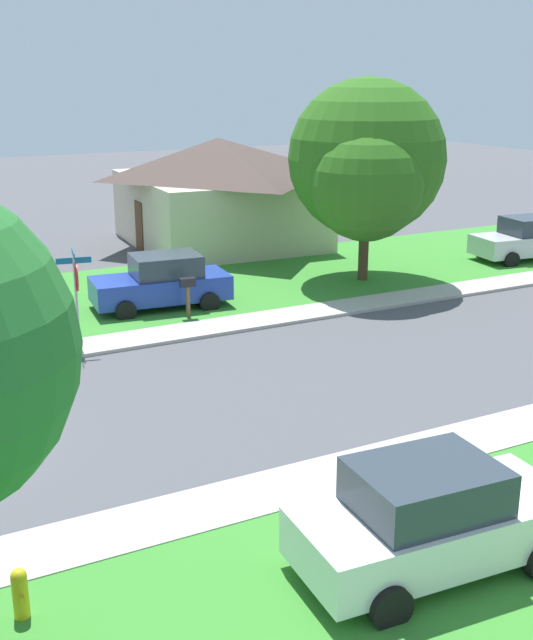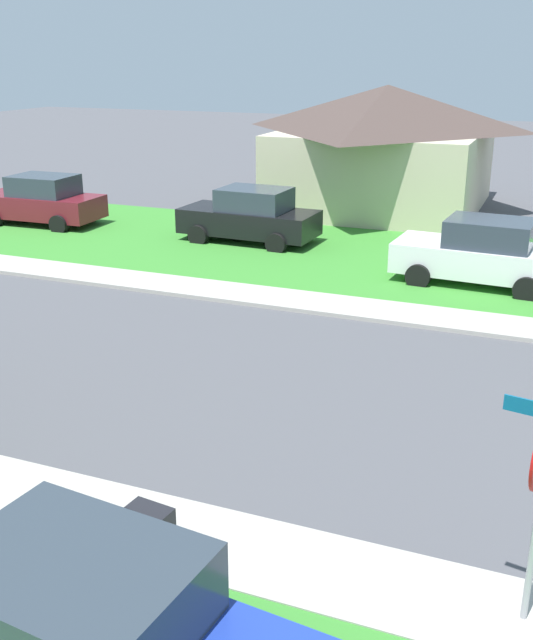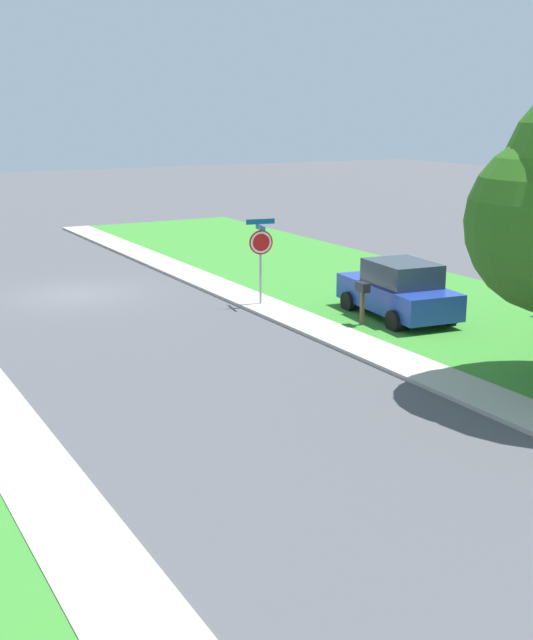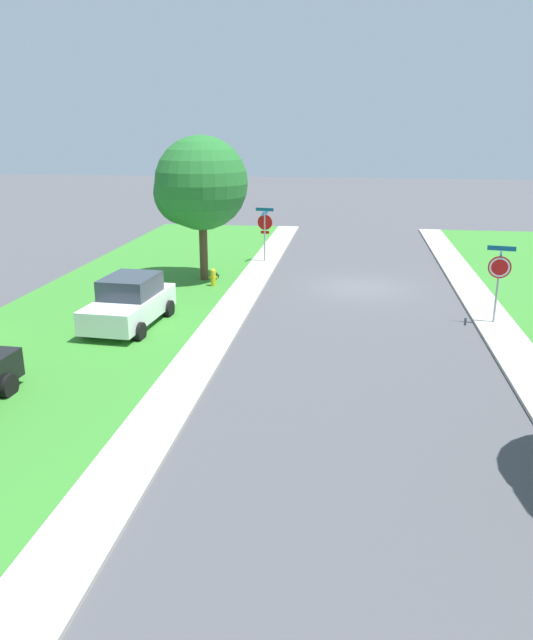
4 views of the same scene
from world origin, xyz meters
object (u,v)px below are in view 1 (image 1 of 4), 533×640
(house_left_setback, at_px, (219,190))
(car_blue_driveway_right, at_px, (162,282))
(car_white_near_corner, at_px, (432,518))
(car_silver_kerbside_mid, at_px, (527,239))
(tree_sidewalk_near, at_px, (367,165))
(fire_hydrant, at_px, (20,594))
(mailbox, at_px, (188,288))
(stop_sign_far_corner, at_px, (76,283))

(house_left_setback, bearing_deg, car_blue_driveway_right, -34.58)
(car_blue_driveway_right, relative_size, car_white_near_corner, 1.01)
(car_white_near_corner, distance_m, car_silver_kerbside_mid, 22.54)
(tree_sidewalk_near, bearing_deg, house_left_setback, -169.90)
(fire_hydrant, xyz_separation_m, mailbox, (-12.10, 7.44, 0.57))
(stop_sign_far_corner, distance_m, fire_hydrant, 11.54)
(car_blue_driveway_right, bearing_deg, tree_sidewalk_near, 87.36)
(tree_sidewalk_near, bearing_deg, car_white_near_corner, -30.93)
(car_white_near_corner, relative_size, fire_hydrant, 5.31)
(house_left_setback, relative_size, mailbox, 7.17)
(car_silver_kerbside_mid, xyz_separation_m, house_left_setback, (-8.76, -9.54, 1.50))
(stop_sign_far_corner, bearing_deg, mailbox, 109.16)
(stop_sign_far_corner, bearing_deg, car_white_near_corner, 9.00)
(car_white_near_corner, height_order, fire_hydrant, car_white_near_corner)
(car_blue_driveway_right, bearing_deg, car_silver_kerbside_mid, 89.12)
(car_silver_kerbside_mid, relative_size, fire_hydrant, 5.40)
(tree_sidewalk_near, height_order, house_left_setback, tree_sidewalk_near)
(car_silver_kerbside_mid, relative_size, house_left_setback, 0.48)
(tree_sidewalk_near, bearing_deg, fire_hydrant, -47.84)
(car_blue_driveway_right, distance_m, tree_sidewalk_near, 8.18)
(stop_sign_far_corner, distance_m, mailbox, 4.00)
(car_blue_driveway_right, height_order, house_left_setback, house_left_setback)
(stop_sign_far_corner, xyz_separation_m, tree_sidewalk_near, (-2.42, 10.87, 2.34))
(mailbox, bearing_deg, stop_sign_far_corner, -70.84)
(car_silver_kerbside_mid, bearing_deg, fire_hydrant, -59.41)
(tree_sidewalk_near, xyz_separation_m, fire_hydrant, (13.24, -14.62, -3.79))
(car_blue_driveway_right, relative_size, car_silver_kerbside_mid, 1.00)
(stop_sign_far_corner, xyz_separation_m, house_left_setback, (-11.29, 9.29, 0.49))
(car_blue_driveway_right, relative_size, mailbox, 3.41)
(stop_sign_far_corner, distance_m, tree_sidewalk_near, 11.38)
(car_silver_kerbside_mid, bearing_deg, house_left_setback, -132.58)
(car_white_near_corner, bearing_deg, stop_sign_far_corner, -171.00)
(car_silver_kerbside_mid, bearing_deg, tree_sidewalk_near, -89.23)
(car_blue_driveway_right, relative_size, house_left_setback, 0.47)
(car_blue_driveway_right, bearing_deg, stop_sign_far_corner, -51.00)
(car_white_near_corner, height_order, mailbox, car_white_near_corner)
(stop_sign_far_corner, bearing_deg, house_left_setback, 140.55)
(car_blue_driveway_right, height_order, fire_hydrant, car_blue_driveway_right)
(car_white_near_corner, xyz_separation_m, tree_sidewalk_near, (-14.85, 8.90, 3.35))
(stop_sign_far_corner, relative_size, mailbox, 2.11)
(mailbox, bearing_deg, tree_sidewalk_near, 99.01)
(car_blue_driveway_right, xyz_separation_m, tree_sidewalk_near, (0.34, 7.46, 3.35))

